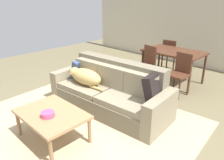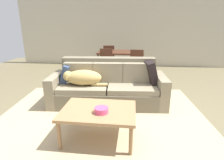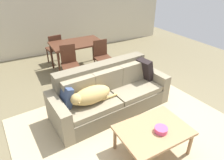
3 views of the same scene
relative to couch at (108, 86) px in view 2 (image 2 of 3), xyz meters
name	(u,v)px [view 2 (image 2 of 3)]	position (x,y,z in m)	size (l,w,h in m)	color
ground_plane	(107,110)	(0.03, -0.36, -0.34)	(10.00, 10.00, 0.00)	#706548
back_partition	(122,30)	(0.03, 3.64, 1.01)	(8.00, 0.12, 2.70)	beige
area_rug	(101,124)	(0.01, -0.90, -0.34)	(3.57, 3.33, 0.01)	tan
couch	(108,86)	(0.00, 0.00, 0.00)	(2.31, 1.04, 0.89)	#706652
dog_on_left_cushion	(82,78)	(-0.47, -0.21, 0.23)	(0.85, 0.37, 0.29)	tan
throw_pillow_by_left_arm	(66,74)	(-0.85, -0.03, 0.25)	(0.11, 0.37, 0.37)	#354565
throw_pillow_by_right_arm	(151,72)	(0.84, 0.11, 0.29)	(0.14, 0.46, 0.46)	black
coffee_table	(99,113)	(0.04, -1.25, 0.06)	(1.00, 0.72, 0.45)	#A87B51
bowl_on_coffee_table	(101,110)	(0.10, -1.33, 0.14)	(0.18, 0.18, 0.07)	#EA4C7F
dining_table	(121,54)	(0.11, 2.01, 0.35)	(1.33, 0.85, 0.76)	#4E2B1C
dining_chair_near_left	(105,64)	(-0.29, 1.49, 0.15)	(0.45, 0.45, 0.89)	#4E2B1C
dining_chair_near_right	(136,64)	(0.57, 1.47, 0.16)	(0.43, 0.43, 0.88)	#4E2B1C
dining_chair_far_left	(109,56)	(-0.34, 2.65, 0.15)	(0.44, 0.44, 0.87)	#4E2B1C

